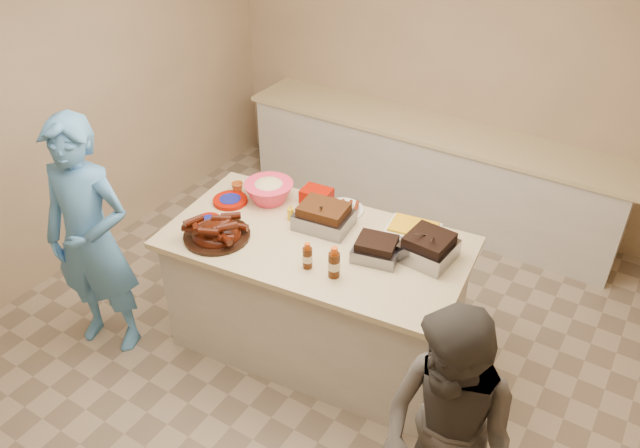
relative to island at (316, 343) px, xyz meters
The scene contains 19 objects.
room 0.14m from the island, 118.97° to the right, with size 4.50×5.00×2.70m, color tan, non-canonical shape.
back_counter 2.12m from the island, 91.93° to the left, with size 3.60×0.64×0.90m, color beige, non-canonical shape.
island is the anchor object (origin of this frame).
rib_platter 1.15m from the island, 151.21° to the right, with size 0.44×0.44×0.18m, color #411106, non-canonical shape.
pulled_pork_tray 0.96m from the island, 103.92° to the left, with size 0.36×0.28×0.11m, color #47230F.
brisket_tray 1.03m from the island, ahead, with size 0.28×0.24×0.08m, color black.
roasting_pan 1.19m from the island, 16.38° to the left, with size 0.30×0.30×0.12m, color gray.
coleslaw_bowl 1.11m from the island, 156.64° to the left, with size 0.35×0.35×0.24m, color #F33051, non-canonical shape.
sausage_plate 1.02m from the island, 94.78° to the left, with size 0.30×0.30×0.05m, color silver.
mac_cheese_dish 1.14m from the island, 36.36° to the left, with size 0.33×0.24×0.09m, color yellow.
bbq_bottle_a 0.99m from the island, 68.06° to the right, with size 0.06×0.06×0.18m, color #411C07.
bbq_bottle_b 1.02m from the island, 41.33° to the right, with size 0.07×0.07×0.21m, color #411C07.
mustard_bottle 0.99m from the island, 158.17° to the left, with size 0.05×0.05×0.12m, color yellow.
sauce_bowl 0.96m from the island, 137.97° to the left, with size 0.13×0.04×0.13m, color silver.
plate_stack_large 1.22m from the island, behind, with size 0.25×0.25×0.03m, color #8F0C00.
plate_stack_small 1.21m from the island, 164.41° to the right, with size 0.17×0.17×0.02m, color #8F0C00.
plastic_cup 1.26m from the island, 165.99° to the left, with size 0.09×0.08×0.09m, color #AF5B20.
basket_stack 1.05m from the island, 121.78° to the left, with size 0.21×0.16×0.10m, color #8F0C00.
guest_blue 1.51m from the island, 150.78° to the right, with size 0.65×1.78×0.43m, color #4E93D7.
Camera 1 is at (1.85, -2.67, 3.34)m, focal length 35.00 mm.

